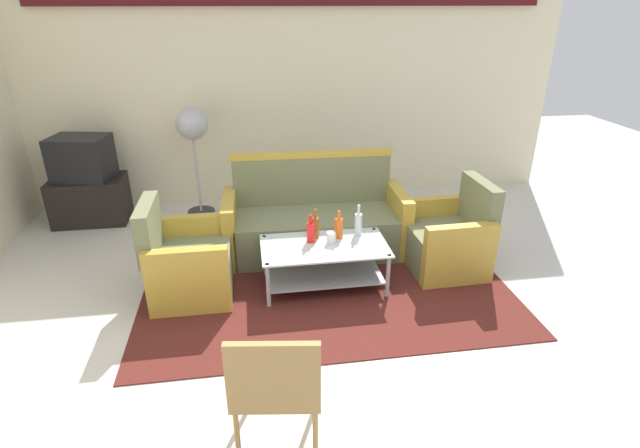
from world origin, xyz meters
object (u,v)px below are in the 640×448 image
at_px(bottle_clear, 358,223).
at_px(pedestal_fan, 192,130).
at_px(bottle_brown, 315,227).
at_px(armchair_right, 448,240).
at_px(wicker_chair, 276,380).
at_px(bottle_orange, 339,228).
at_px(armchair_left, 187,264).
at_px(tv_stand, 90,200).
at_px(couch, 315,222).
at_px(cup, 331,238).
at_px(coffee_table, 324,259).
at_px(bottle_red, 311,232).
at_px(television, 82,158).

distance_m(bottle_clear, pedestal_fan, 2.35).
bearing_deg(bottle_brown, bottle_clear, 0.32).
bearing_deg(armchair_right, bottle_clear, 88.56).
xyz_separation_m(bottle_brown, wicker_chair, (-0.48, -1.85, -0.02)).
bearing_deg(bottle_orange, wicker_chair, -110.65).
bearing_deg(armchair_left, armchair_right, 92.34).
xyz_separation_m(tv_stand, pedestal_fan, (1.22, 0.05, 0.75)).
bearing_deg(tv_stand, couch, -24.42).
bearing_deg(bottle_brown, cup, -46.67).
bearing_deg(pedestal_fan, cup, -55.15).
distance_m(couch, armchair_right, 1.31).
xyz_separation_m(armchair_left, bottle_orange, (1.33, 0.06, 0.22)).
xyz_separation_m(armchair_right, bottle_clear, (-0.87, -0.00, 0.23)).
relative_size(couch, cup, 18.16).
distance_m(bottle_clear, cup, 0.31).
bearing_deg(coffee_table, cup, 28.59).
bearing_deg(bottle_orange, coffee_table, -139.53).
bearing_deg(coffee_table, armchair_right, 7.98).
distance_m(couch, bottle_red, 0.66).
xyz_separation_m(bottle_orange, bottle_red, (-0.26, -0.04, -0.00)).
xyz_separation_m(couch, television, (-2.45, 1.12, 0.44)).
bearing_deg(bottle_clear, tv_stand, 149.17).
distance_m(bottle_red, cup, 0.19).
distance_m(couch, armchair_left, 1.36).
height_order(armchair_right, bottle_red, armchair_right).
height_order(tv_stand, television, television).
distance_m(bottle_orange, bottle_red, 0.26).
relative_size(couch, armchair_right, 2.14).
distance_m(bottle_clear, bottle_red, 0.45).
xyz_separation_m(cup, wicker_chair, (-0.60, -1.73, 0.03)).
distance_m(bottle_brown, wicker_chair, 1.92).
relative_size(bottle_orange, television, 0.39).
relative_size(armchair_right, bottle_red, 3.30).
bearing_deg(bottle_clear, bottle_brown, -179.68).
distance_m(couch, cup, 0.69).
bearing_deg(bottle_orange, television, 146.77).
distance_m(bottle_brown, tv_stand, 2.91).
bearing_deg(bottle_clear, armchair_left, -176.45).
distance_m(armchair_right, bottle_clear, 0.90).
height_order(bottle_brown, tv_stand, bottle_brown).
bearing_deg(cup, coffee_table, -151.41).
bearing_deg(tv_stand, coffee_table, -36.79).
distance_m(bottle_red, pedestal_fan, 2.16).
xyz_separation_m(armchair_left, tv_stand, (-1.25, 1.75, -0.03)).
xyz_separation_m(bottle_orange, pedestal_fan, (-1.36, 1.74, 0.50)).
relative_size(bottle_orange, cup, 2.62).
height_order(armchair_right, wicker_chair, armchair_right).
bearing_deg(wicker_chair, bottle_red, 84.46).
bearing_deg(bottle_orange, armchair_left, -177.56).
distance_m(armchair_left, armchair_right, 2.39).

